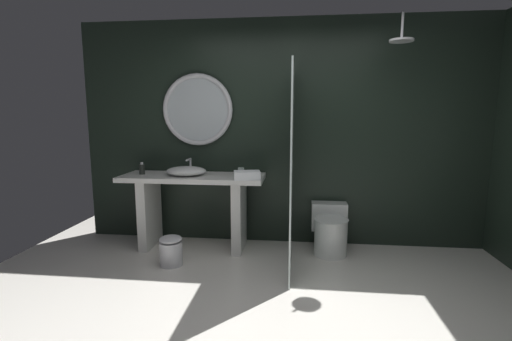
% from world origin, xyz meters
% --- Properties ---
extents(ground_plane, '(5.76, 5.76, 0.00)m').
position_xyz_m(ground_plane, '(0.00, 0.00, 0.00)').
color(ground_plane, silver).
extents(back_wall_panel, '(4.80, 0.10, 2.60)m').
position_xyz_m(back_wall_panel, '(0.00, 1.90, 1.30)').
color(back_wall_panel, black).
rests_on(back_wall_panel, ground_plane).
extents(vanity_counter, '(1.61, 0.57, 0.85)m').
position_xyz_m(vanity_counter, '(-1.00, 1.55, 0.56)').
color(vanity_counter, silver).
rests_on(vanity_counter, ground_plane).
extents(vessel_sink, '(0.45, 0.37, 0.18)m').
position_xyz_m(vessel_sink, '(-1.07, 1.52, 0.90)').
color(vessel_sink, white).
rests_on(vessel_sink, vanity_counter).
extents(tumbler_cup, '(0.07, 0.07, 0.09)m').
position_xyz_m(tumbler_cup, '(-0.45, 1.57, 0.89)').
color(tumbler_cup, silver).
rests_on(tumbler_cup, vanity_counter).
extents(soap_dispenser, '(0.06, 0.06, 0.14)m').
position_xyz_m(soap_dispenser, '(-1.60, 1.54, 0.91)').
color(soap_dispenser, '#282D28').
rests_on(soap_dispenser, vanity_counter).
extents(round_wall_mirror, '(0.84, 0.06, 0.84)m').
position_xyz_m(round_wall_mirror, '(-1.00, 1.81, 1.58)').
color(round_wall_mirror, silver).
extents(shower_glass_panel, '(0.02, 1.23, 1.99)m').
position_xyz_m(shower_glass_panel, '(0.12, 1.23, 0.99)').
color(shower_glass_panel, silver).
rests_on(shower_glass_panel, ground_plane).
extents(rain_shower_head, '(0.23, 0.23, 0.27)m').
position_xyz_m(rain_shower_head, '(1.16, 1.43, 2.25)').
color(rain_shower_head, silver).
extents(toilet, '(0.40, 0.57, 0.52)m').
position_xyz_m(toilet, '(0.55, 1.56, 0.26)').
color(toilet, white).
rests_on(toilet, ground_plane).
extents(waste_bin, '(0.23, 0.23, 0.31)m').
position_xyz_m(waste_bin, '(-1.10, 1.02, 0.16)').
color(waste_bin, silver).
rests_on(waste_bin, ground_plane).
extents(folded_hand_towel, '(0.30, 0.23, 0.09)m').
position_xyz_m(folded_hand_towel, '(-0.36, 1.36, 0.89)').
color(folded_hand_towel, white).
rests_on(folded_hand_towel, vanity_counter).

